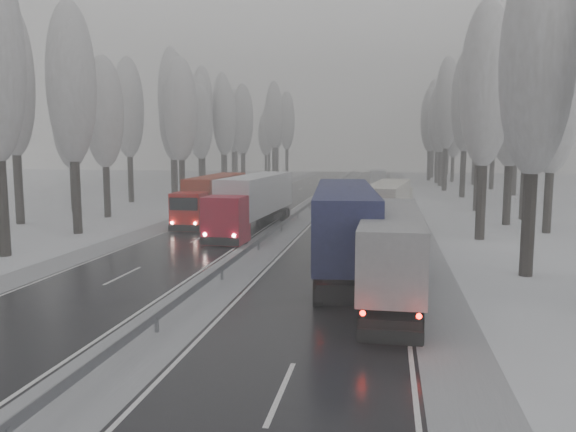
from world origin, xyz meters
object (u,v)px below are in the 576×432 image
(truck_red_white, at_px, (254,199))
(truck_cream_box, at_px, (390,202))
(truck_red_red, at_px, (213,195))
(truck_blue_box, at_px, (344,221))
(truck_grey_tarp, at_px, (391,243))
(box_truck_distant, at_px, (378,179))

(truck_red_white, bearing_deg, truck_cream_box, 13.79)
(truck_red_red, bearing_deg, truck_blue_box, -55.82)
(truck_cream_box, bearing_deg, truck_red_white, -161.99)
(truck_grey_tarp, relative_size, truck_red_red, 0.97)
(truck_blue_box, relative_size, truck_red_red, 1.16)
(truck_blue_box, relative_size, box_truck_distant, 2.26)
(truck_blue_box, height_order, truck_cream_box, truck_blue_box)
(truck_red_white, xyz_separation_m, truck_red_red, (-5.03, 5.50, -0.21))
(truck_blue_box, height_order, truck_red_white, truck_blue_box)
(truck_red_white, height_order, truck_red_red, truck_red_white)
(truck_grey_tarp, xyz_separation_m, truck_red_red, (-15.52, 22.63, 0.06))
(truck_cream_box, relative_size, box_truck_distant, 1.90)
(truck_grey_tarp, height_order, truck_red_red, truck_red_red)
(truck_grey_tarp, distance_m, truck_red_white, 20.09)
(truck_grey_tarp, relative_size, truck_red_white, 0.89)
(truck_blue_box, relative_size, truck_red_white, 1.06)
(truck_grey_tarp, bearing_deg, truck_cream_box, 90.43)
(truck_grey_tarp, height_order, truck_cream_box, truck_grey_tarp)
(truck_grey_tarp, distance_m, truck_blue_box, 4.91)
(truck_grey_tarp, relative_size, truck_cream_box, 1.00)
(truck_grey_tarp, bearing_deg, truck_red_red, 124.85)
(truck_red_red, bearing_deg, truck_cream_box, -13.59)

